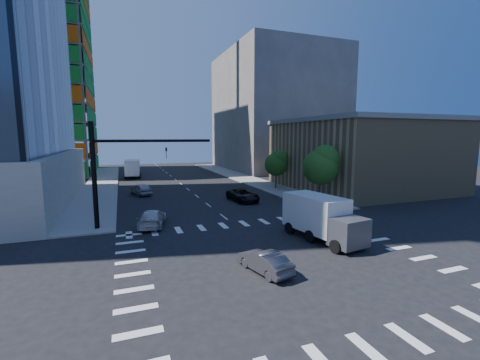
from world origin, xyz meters
name	(u,v)px	position (x,y,z in m)	size (l,w,h in m)	color
ground	(280,260)	(0.00, 0.00, 0.00)	(160.00, 160.00, 0.00)	black
road_markings	(280,260)	(0.00, 0.00, 0.01)	(20.00, 20.00, 0.01)	silver
sidewalk_ne	(242,177)	(12.50, 40.00, 0.07)	(5.00, 60.00, 0.15)	#97968F
sidewalk_nw	(102,184)	(-12.50, 40.00, 0.07)	(5.00, 60.00, 0.15)	#97968F
construction_building	(21,54)	(-27.41, 61.93, 24.61)	(25.16, 34.50, 70.60)	slate
commercial_building	(360,154)	(25.00, 22.00, 5.31)	(20.50, 22.50, 10.60)	#9E895C
bg_building_ne	(275,112)	(27.00, 55.00, 14.00)	(24.00, 30.00, 28.00)	#625E59
signal_mast_nw	(113,165)	(-10.00, 11.50, 5.49)	(10.20, 0.40, 9.00)	black
tree_south	(322,165)	(12.63, 13.90, 4.69)	(4.16, 4.16, 6.82)	#382316
tree_north	(277,163)	(12.93, 25.90, 3.99)	(3.54, 3.52, 5.78)	#382316
car_nb_far	(243,195)	(4.59, 18.75, 0.77)	(2.54, 5.52, 1.53)	black
car_sb_near	(152,218)	(-6.96, 11.05, 0.73)	(2.04, 5.03, 1.46)	beige
car_sb_mid	(141,189)	(-6.91, 27.63, 0.79)	(1.86, 4.61, 1.57)	#A0A2A8
car_sb_cross	(265,261)	(-1.70, -1.32, 0.64)	(1.36, 3.90, 1.29)	#4B4A4F
box_truck_near	(324,222)	(4.95, 2.28, 1.48)	(3.62, 6.70, 3.34)	black
box_truck_far	(133,170)	(-7.25, 47.92, 1.55)	(3.31, 6.85, 3.49)	black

